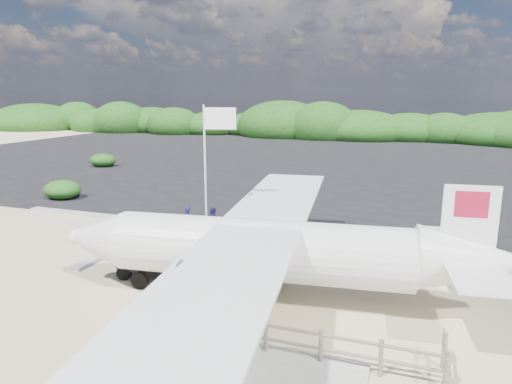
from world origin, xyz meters
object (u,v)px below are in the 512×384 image
baggage_cart (153,276)px  crew_c (213,225)px  flagpole (207,259)px  aircraft_small (283,151)px  signboard (272,279)px  crew_a (188,223)px  crew_b (252,224)px

baggage_cart → crew_c: size_ratio=1.50×
baggage_cart → flagpole: bearing=50.1°
baggage_cart → aircraft_small: aircraft_small is taller
signboard → crew_c: size_ratio=1.07×
signboard → crew_a: bearing=137.2°
flagpole → aircraft_small: (-6.88, 35.41, 0.00)m
crew_c → crew_a: bearing=19.4°
crew_c → aircraft_small: size_ratio=0.23×
crew_c → aircraft_small: (-6.25, 33.39, -0.87)m
flagpole → crew_c: bearing=107.5°
aircraft_small → baggage_cart: bearing=54.7°
baggage_cart → signboard: signboard is taller
baggage_cart → aircraft_small: size_ratio=0.34×
signboard → aircraft_small: size_ratio=0.24×
crew_b → aircraft_small: size_ratio=0.26×
crew_c → baggage_cart: bearing=104.3°
crew_b → crew_c: crew_b is taller
flagpole → crew_b: (1.14, 2.46, 0.97)m
crew_c → aircraft_small: 33.98m
flagpole → aircraft_small: size_ratio=0.85×
baggage_cart → signboard: 4.60m
crew_a → aircraft_small: size_ratio=0.22×
crew_c → aircraft_small: crew_c is taller
signboard → crew_a: crew_a is taller
baggage_cart → crew_a: 4.54m
baggage_cart → flagpole: flagpole is taller
crew_b → aircraft_small: (-8.03, 32.95, -0.97)m
baggage_cart → crew_b: 5.41m
baggage_cart → crew_c: crew_c is taller
crew_b → crew_c: 1.84m
crew_a → aircraft_small: bearing=-64.7°
crew_b → crew_a: bearing=-3.7°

